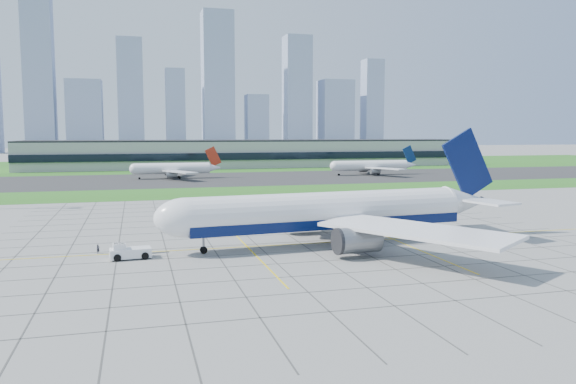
{
  "coord_description": "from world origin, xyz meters",
  "views": [
    {
      "loc": [
        -28.59,
        -97.98,
        20.07
      ],
      "look_at": [
        3.76,
        21.1,
        7.0
      ],
      "focal_mm": 35.0,
      "sensor_mm": 36.0,
      "label": 1
    }
  ],
  "objects_px": {
    "pushback_tug": "(128,252)",
    "distant_jet_1": "(174,168)",
    "distant_jet_2": "(372,165)",
    "crew_near": "(98,249)",
    "crew_far": "(479,238)",
    "airliner": "(331,213)"
  },
  "relations": [
    {
      "from": "pushback_tug",
      "to": "distant_jet_1",
      "type": "xyz_separation_m",
      "value": [
        17.64,
        158.32,
        3.33
      ]
    },
    {
      "from": "pushback_tug",
      "to": "distant_jet_2",
      "type": "bearing_deg",
      "value": 49.75
    },
    {
      "from": "crew_near",
      "to": "crew_far",
      "type": "distance_m",
      "value": 67.36
    },
    {
      "from": "crew_far",
      "to": "distant_jet_1",
      "type": "relative_size",
      "value": 0.04
    },
    {
      "from": "airliner",
      "to": "distant_jet_2",
      "type": "distance_m",
      "value": 170.49
    },
    {
      "from": "pushback_tug",
      "to": "crew_near",
      "type": "height_order",
      "value": "pushback_tug"
    },
    {
      "from": "crew_far",
      "to": "distant_jet_2",
      "type": "xyz_separation_m",
      "value": [
        48.36,
        158.83,
        3.62
      ]
    },
    {
      "from": "crew_far",
      "to": "distant_jet_2",
      "type": "distance_m",
      "value": 166.07
    },
    {
      "from": "crew_near",
      "to": "crew_far",
      "type": "height_order",
      "value": "crew_far"
    },
    {
      "from": "pushback_tug",
      "to": "crew_far",
      "type": "height_order",
      "value": "pushback_tug"
    },
    {
      "from": "crew_near",
      "to": "distant_jet_2",
      "type": "bearing_deg",
      "value": 14.53
    },
    {
      "from": "airliner",
      "to": "crew_far",
      "type": "bearing_deg",
      "value": -17.17
    },
    {
      "from": "pushback_tug",
      "to": "crew_near",
      "type": "relative_size",
      "value": 6.1
    },
    {
      "from": "airliner",
      "to": "distant_jet_1",
      "type": "height_order",
      "value": "airliner"
    },
    {
      "from": "pushback_tug",
      "to": "crew_far",
      "type": "relative_size",
      "value": 5.41
    },
    {
      "from": "crew_near",
      "to": "distant_jet_2",
      "type": "height_order",
      "value": "distant_jet_2"
    },
    {
      "from": "crew_near",
      "to": "pushback_tug",
      "type": "bearing_deg",
      "value": -85.24
    },
    {
      "from": "crew_near",
      "to": "crew_far",
      "type": "relative_size",
      "value": 0.89
    },
    {
      "from": "pushback_tug",
      "to": "distant_jet_1",
      "type": "height_order",
      "value": "distant_jet_1"
    },
    {
      "from": "pushback_tug",
      "to": "crew_near",
      "type": "bearing_deg",
      "value": 127.83
    },
    {
      "from": "crew_near",
      "to": "airliner",
      "type": "bearing_deg",
      "value": -41.67
    },
    {
      "from": "pushback_tug",
      "to": "distant_jet_2",
      "type": "xyz_separation_m",
      "value": [
        110.27,
        155.83,
        3.33
      ]
    }
  ]
}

